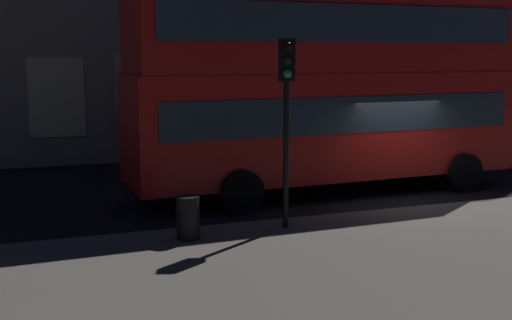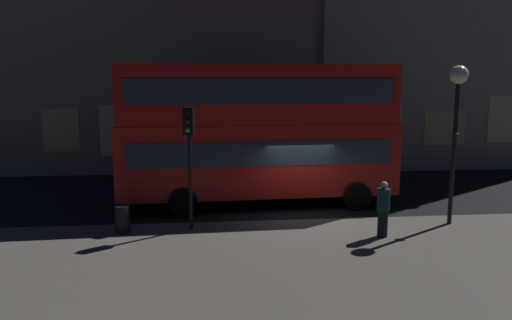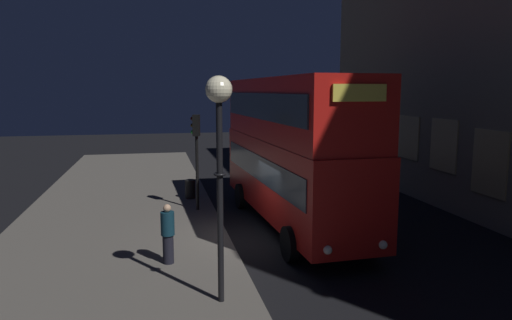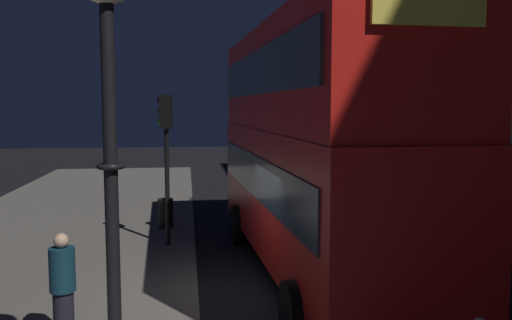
{
  "view_description": "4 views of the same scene",
  "coord_description": "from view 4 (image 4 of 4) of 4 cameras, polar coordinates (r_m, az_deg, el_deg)",
  "views": [
    {
      "loc": [
        -8.96,
        -13.74,
        3.73
      ],
      "look_at": [
        -3.79,
        0.6,
        1.21
      ],
      "focal_mm": 45.76,
      "sensor_mm": 36.0,
      "label": 1
    },
    {
      "loc": [
        -3.32,
        -16.88,
        4.86
      ],
      "look_at": [
        -1.67,
        -0.02,
        2.07
      ],
      "focal_mm": 34.69,
      "sensor_mm": 36.0,
      "label": 2
    },
    {
      "loc": [
        14.77,
        -3.14,
        4.97
      ],
      "look_at": [
        -3.02,
        0.73,
        2.24
      ],
      "focal_mm": 32.74,
      "sensor_mm": 36.0,
      "label": 3
    },
    {
      "loc": [
        10.13,
        -1.0,
        3.71
      ],
      "look_at": [
        -3.55,
        0.75,
        2.35
      ],
      "focal_mm": 38.09,
      "sensor_mm": 36.0,
      "label": 4
    }
  ],
  "objects": [
    {
      "name": "pedestrian",
      "position": [
        8.86,
        -19.63,
        -12.55
      ],
      "size": [
        0.38,
        0.38,
        1.71
      ],
      "rotation": [
        0.0,
        0.0,
        1.63
      ],
      "color": "black",
      "rests_on": "sidewalk_slab"
    },
    {
      "name": "ground_plane",
      "position": [
        10.83,
        -1.59,
        -14.38
      ],
      "size": [
        80.0,
        80.0,
        0.0
      ],
      "primitive_type": "plane",
      "color": "black"
    },
    {
      "name": "street_lamp",
      "position": [
        5.6,
        -15.3,
        10.45
      ],
      "size": [
        0.59,
        0.59,
        5.17
      ],
      "color": "black",
      "rests_on": "sidewalk_slab"
    },
    {
      "name": "traffic_light_near_kerb",
      "position": [
        14.06,
        -9.45,
        2.33
      ],
      "size": [
        0.38,
        0.39,
        3.88
      ],
      "rotation": [
        0.0,
        0.0,
        -0.27
      ],
      "color": "black",
      "rests_on": "sidewalk_slab"
    },
    {
      "name": "litter_bin",
      "position": [
        16.46,
        -9.48,
        -5.51
      ],
      "size": [
        0.46,
        0.46,
        0.85
      ],
      "primitive_type": "cylinder",
      "color": "black",
      "rests_on": "sidewalk_slab"
    },
    {
      "name": "double_decker_bus",
      "position": [
        11.88,
        5.89,
        2.28
      ],
      "size": [
        10.67,
        3.12,
        5.39
      ],
      "rotation": [
        0.0,
        0.0,
        0.04
      ],
      "color": "red",
      "rests_on": "ground"
    }
  ]
}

